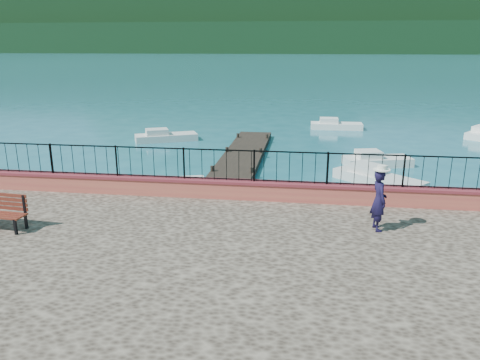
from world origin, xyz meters
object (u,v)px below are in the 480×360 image
(boat_1, at_px, (379,175))
(boat_4, at_px, (337,123))
(boat_3, at_px, (166,134))
(person, at_px, (379,200))
(boat_0, at_px, (202,188))
(boat_2, at_px, (378,158))

(boat_1, bearing_deg, boat_4, 136.51)
(boat_3, distance_m, boat_4, 12.23)
(person, height_order, boat_4, person)
(boat_0, distance_m, boat_4, 17.54)
(person, relative_size, boat_1, 0.40)
(boat_3, relative_size, boat_4, 1.05)
(boat_4, bearing_deg, boat_0, -111.00)
(boat_0, bearing_deg, person, -61.62)
(boat_4, bearing_deg, boat_1, -86.28)
(person, bearing_deg, boat_4, -12.73)
(boat_1, relative_size, boat_4, 1.11)
(boat_0, distance_m, boat_1, 7.67)
(boat_0, relative_size, boat_2, 1.25)
(person, bearing_deg, boat_0, 34.78)
(person, height_order, boat_0, person)
(person, distance_m, boat_3, 19.33)
(person, xyz_separation_m, boat_4, (0.24, 21.94, -1.60))
(boat_3, bearing_deg, person, -81.82)
(boat_3, bearing_deg, boat_4, 3.39)
(boat_2, distance_m, boat_4, 10.42)
(boat_0, bearing_deg, boat_1, 2.76)
(boat_0, height_order, boat_1, same)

